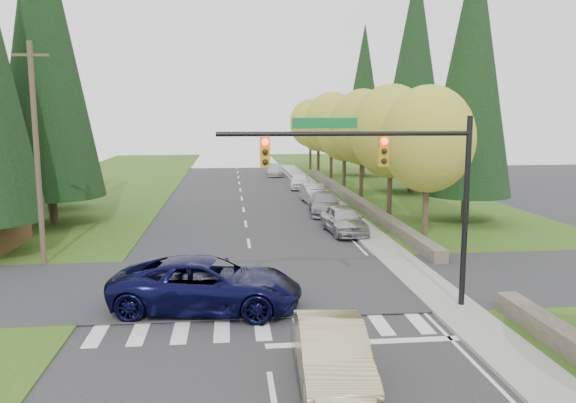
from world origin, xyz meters
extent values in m
plane|color=#28282B|center=(0.00, 0.00, 0.00)|extent=(120.00, 120.00, 0.00)
cube|color=#2A5316|center=(13.00, 20.00, 0.03)|extent=(14.00, 110.00, 0.06)
cube|color=#2A5316|center=(-13.00, 20.00, 0.03)|extent=(14.00, 110.00, 0.06)
cube|color=#28282B|center=(0.00, 8.00, 0.00)|extent=(120.00, 8.00, 0.10)
cube|color=gray|center=(6.90, 22.00, 0.07)|extent=(1.80, 80.00, 0.13)
cube|color=gray|center=(6.05, 22.00, 0.07)|extent=(0.20, 80.00, 0.13)
cube|color=#4C4438|center=(8.60, 30.00, 0.35)|extent=(0.70, 40.00, 0.70)
cylinder|color=black|center=(7.20, 4.50, 3.40)|extent=(0.20, 0.20, 6.80)
cylinder|color=black|center=(2.90, 4.50, 6.20)|extent=(8.60, 0.16, 0.16)
cube|color=#0C662D|center=(2.20, 4.55, 6.55)|extent=(2.20, 0.04, 0.35)
cube|color=#BF8C0C|center=(4.20, 4.50, 5.60)|extent=(0.32, 0.24, 1.00)
sphere|color=#FF0C05|center=(4.20, 4.36, 5.95)|extent=(0.22, 0.22, 0.22)
cube|color=#BF8C0C|center=(0.20, 4.50, 5.60)|extent=(0.32, 0.24, 1.00)
sphere|color=#FF0C05|center=(0.20, 4.36, 5.95)|extent=(0.22, 0.22, 0.22)
cylinder|color=#473828|center=(-9.50, 12.00, 5.00)|extent=(0.24, 0.24, 10.00)
cube|color=#473828|center=(-9.50, 12.00, 9.40)|extent=(1.60, 0.10, 0.12)
cylinder|color=#38281C|center=(9.20, 14.00, 2.38)|extent=(0.32, 0.32, 4.76)
ellipsoid|color=#9C9F2B|center=(9.20, 14.00, 5.61)|extent=(4.80, 4.80, 5.52)
cylinder|color=#38281C|center=(9.30, 21.00, 2.46)|extent=(0.32, 0.32, 4.93)
ellipsoid|color=#9C9F2B|center=(9.30, 21.00, 5.81)|extent=(5.20, 5.20, 5.98)
cylinder|color=#38281C|center=(9.10, 28.00, 2.52)|extent=(0.32, 0.32, 5.04)
ellipsoid|color=#9C9F2B|center=(9.10, 28.00, 5.94)|extent=(5.00, 5.00, 5.75)
cylinder|color=#38281C|center=(9.20, 35.00, 2.41)|extent=(0.32, 0.32, 4.82)
ellipsoid|color=#9C9F2B|center=(9.20, 35.00, 5.68)|extent=(5.00, 5.00, 5.75)
cylinder|color=#38281C|center=(9.30, 42.00, 2.58)|extent=(0.32, 0.32, 5.15)
ellipsoid|color=#9C9F2B|center=(9.30, 42.00, 6.07)|extent=(5.40, 5.40, 6.21)
cylinder|color=#38281C|center=(9.10, 49.00, 2.35)|extent=(0.32, 0.32, 4.70)
ellipsoid|color=#9C9F2B|center=(9.10, 49.00, 5.54)|extent=(4.80, 4.80, 5.52)
cylinder|color=#38281C|center=(9.20, 56.00, 2.49)|extent=(0.32, 0.32, 4.98)
ellipsoid|color=#9C9F2B|center=(9.20, 56.00, 5.87)|extent=(5.20, 5.20, 5.98)
cylinder|color=#38281C|center=(-12.00, 22.00, 1.00)|extent=(0.50, 0.50, 2.00)
cone|color=black|center=(-12.00, 22.00, 11.30)|extent=(6.46, 6.46, 19.00)
cylinder|color=#38281C|center=(-14.00, 28.00, 1.00)|extent=(0.50, 0.50, 2.00)
cone|color=black|center=(-14.00, 28.00, 10.30)|extent=(5.78, 5.78, 17.00)
cylinder|color=#38281C|center=(14.00, 20.00, 1.00)|extent=(0.50, 0.50, 2.00)
cone|color=black|center=(14.00, 20.00, 9.80)|extent=(5.44, 5.44, 16.00)
cylinder|color=#38281C|center=(15.00, 34.00, 1.00)|extent=(0.50, 0.50, 2.00)
cone|color=black|center=(15.00, 34.00, 10.80)|extent=(6.12, 6.12, 18.00)
cylinder|color=#38281C|center=(14.00, 48.00, 1.00)|extent=(0.50, 0.50, 2.00)
cone|color=black|center=(14.00, 48.00, 9.30)|extent=(5.10, 5.10, 15.00)
imported|color=tan|center=(1.55, -0.72, 0.80)|extent=(1.93, 4.93, 1.60)
imported|color=black|center=(-1.82, 5.23, 0.93)|extent=(7.05, 4.05, 1.85)
imported|color=#A7A7AC|center=(5.60, 17.49, 0.82)|extent=(2.33, 4.96, 1.64)
imported|color=gray|center=(5.60, 24.00, 0.75)|extent=(2.62, 5.37, 1.50)
imported|color=#AAA9AE|center=(5.60, 29.00, 0.73)|extent=(1.92, 4.56, 1.47)
imported|color=white|center=(5.60, 37.74, 0.75)|extent=(2.30, 4.57, 1.50)
imported|color=#BBBBC0|center=(4.20, 49.48, 0.66)|extent=(1.98, 4.57, 1.31)
camera|label=1|loc=(-0.98, -14.02, 6.80)|focal=35.00mm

